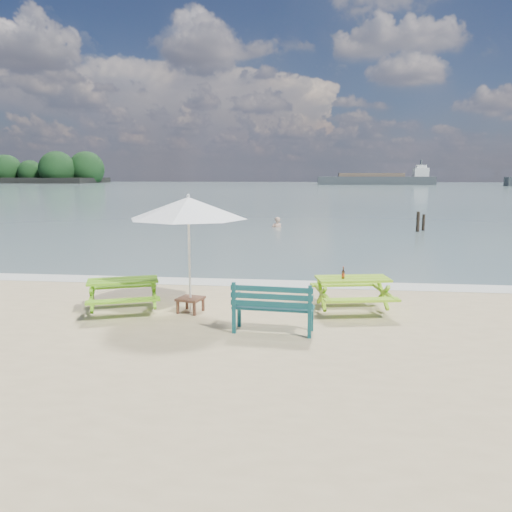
# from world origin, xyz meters

# --- Properties ---
(sea) EXTENTS (300.00, 300.00, 0.00)m
(sea) POSITION_xyz_m (0.00, 85.00, 0.00)
(sea) COLOR slate
(sea) RESTS_ON ground
(foam_strip) EXTENTS (22.00, 0.90, 0.01)m
(foam_strip) POSITION_xyz_m (0.00, 4.60, 0.01)
(foam_strip) COLOR silver
(foam_strip) RESTS_ON ground
(picnic_table_left) EXTENTS (1.91, 2.00, 0.68)m
(picnic_table_left) POSITION_xyz_m (-2.34, 1.58, 0.33)
(picnic_table_left) COLOR #65AB19
(picnic_table_left) RESTS_ON ground
(picnic_table_right) EXTENTS (1.79, 1.92, 0.72)m
(picnic_table_right) POSITION_xyz_m (2.45, 2.17, 0.34)
(picnic_table_right) COLOR #84BC1C
(picnic_table_right) RESTS_ON ground
(park_bench) EXTENTS (1.51, 0.62, 0.91)m
(park_bench) POSITION_xyz_m (0.91, 0.55, 0.28)
(park_bench) COLOR #104245
(park_bench) RESTS_ON ground
(side_table) EXTENTS (0.59, 0.59, 0.32)m
(side_table) POSITION_xyz_m (-0.92, 1.67, 0.17)
(side_table) COLOR brown
(side_table) RESTS_ON ground
(patio_umbrella) EXTENTS (2.96, 2.96, 2.41)m
(patio_umbrella) POSITION_xyz_m (-0.92, 1.67, 2.18)
(patio_umbrella) COLOR silver
(patio_umbrella) RESTS_ON ground
(beer_bottle) EXTENTS (0.06, 0.06, 0.25)m
(beer_bottle) POSITION_xyz_m (2.24, 2.06, 0.80)
(beer_bottle) COLOR #984616
(beer_bottle) RESTS_ON picnic_table_right
(swimmer) EXTENTS (0.72, 0.60, 1.70)m
(swimmer) POSITION_xyz_m (-0.36, 18.70, -0.30)
(swimmer) COLOR tan
(swimmer) RESTS_ON ground
(mooring_pilings) EXTENTS (0.56, 0.76, 1.21)m
(mooring_pilings) POSITION_xyz_m (6.95, 17.56, 0.37)
(mooring_pilings) COLOR black
(mooring_pilings) RESTS_ON ground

